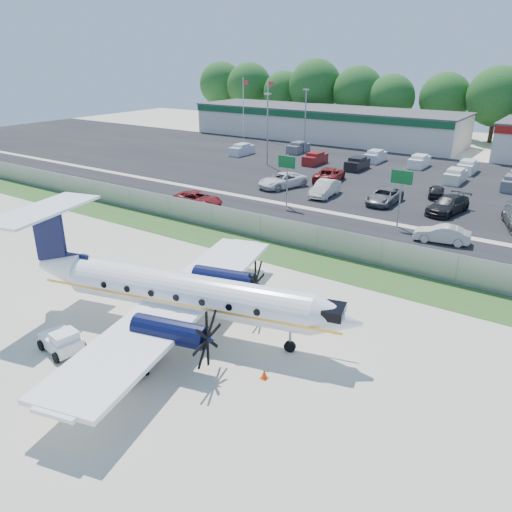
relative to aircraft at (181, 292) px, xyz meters
The scene contains 28 objects.
ground 2.33m from the aircraft, 22.33° to the left, with size 170.00×170.00×0.00m, color beige.
grass_verge 12.41m from the aircraft, 87.77° to the left, with size 170.00×4.00×0.02m, color #2D561E.
access_road 19.33m from the aircraft, 88.58° to the left, with size 170.00×8.00×0.02m, color black.
parking_lot 40.26m from the aircraft, 89.32° to the left, with size 170.00×32.00×0.02m, color black.
perimeter_fence 14.26m from the aircraft, 88.08° to the left, with size 120.00×0.06×1.99m.
building_west 66.48m from the aircraft, 110.72° to the left, with size 46.40×12.40×5.24m.
sign_left 24.33m from the aircraft, 108.04° to the left, with size 1.80×0.26×5.00m.
sign_mid 23.40m from the aircraft, 81.44° to the left, with size 1.80×0.26×5.00m.
flagpole_west 65.68m from the aircraft, 122.71° to the left, with size 1.06×0.12×10.00m.
flagpole_east 63.13m from the aircraft, 118.88° to the left, with size 1.06×0.12×10.00m.
light_pole_nw 43.00m from the aircraft, 117.07° to the left, with size 0.90×0.35×9.09m.
light_pole_sw 52.08m from the aircraft, 112.05° to the left, with size 0.90×0.35×9.09m.
tree_line 74.23m from the aircraft, 89.63° to the left, with size 112.00×6.00×14.00m, color #194F17, non-canonical shape.
aircraft is the anchor object (origin of this frame).
pushback_tug 6.25m from the aircraft, 126.04° to the right, with size 2.41×1.90×1.20m.
baggage_cart_near 4.68m from the aircraft, 83.04° to the right, with size 2.17×1.65×1.01m.
cone_nose 6.36m from the aircraft, 10.81° to the right, with size 0.33×0.33×0.47m.
cone_port_wing 4.64m from the aircraft, 123.41° to the right, with size 0.40×0.40×0.56m.
cone_starboard_wing 5.15m from the aircraft, 108.00° to the left, with size 0.33×0.33×0.47m.
road_car_west 23.56m from the aircraft, 128.51° to the left, with size 2.32×5.04×1.40m, color maroon.
road_car_mid 22.82m from the aircraft, 70.32° to the left, with size 1.46×4.18×1.38m, color beige.
parked_car_a 31.45m from the aircraft, 111.77° to the left, with size 2.65×5.76×1.60m, color silver.
parked_car_b 29.27m from the aircraft, 102.12° to the left, with size 1.73×4.95×1.63m, color beige.
parked_car_c 29.46m from the aircraft, 90.12° to the left, with size 2.43×5.27×1.46m, color #595B5E.
parked_car_d 30.20m from the aircraft, 78.57° to the left, with size 2.24×5.50×1.60m, color black.
parked_car_f 35.62m from the aircraft, 103.97° to the left, with size 2.77×6.01×1.67m, color maroon.
parked_car_g 34.91m from the aircraft, 84.22° to the left, with size 1.51×3.75×1.28m, color black.
far_parking_rows 45.26m from the aircraft, 89.40° to the left, with size 56.00×10.00×1.60m, color gray, non-canonical shape.
Camera 1 is at (15.77, -17.16, 13.68)m, focal length 35.00 mm.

